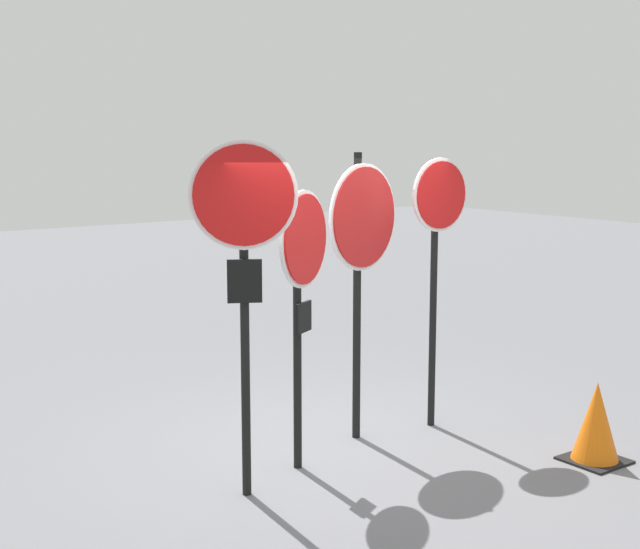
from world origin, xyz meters
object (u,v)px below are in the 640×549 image
at_px(stop_sign_3, 438,230).
at_px(stop_sign_2, 362,238).
at_px(stop_sign_0, 244,238).
at_px(traffic_cone_0, 596,423).
at_px(stop_sign_1, 303,268).

bearing_deg(stop_sign_3, stop_sign_2, 167.57).
bearing_deg(stop_sign_0, traffic_cone_0, 7.07).
bearing_deg(traffic_cone_0, stop_sign_3, 107.34).
bearing_deg(stop_sign_3, traffic_cone_0, -74.93).
height_order(stop_sign_2, stop_sign_3, stop_sign_2).
bearing_deg(stop_sign_2, traffic_cone_0, -67.26).
bearing_deg(traffic_cone_0, stop_sign_0, 158.56).
relative_size(stop_sign_1, stop_sign_3, 0.91).
distance_m(stop_sign_0, stop_sign_1, 0.77).
bearing_deg(traffic_cone_0, stop_sign_1, 147.69).
distance_m(stop_sign_0, stop_sign_2, 1.60).
bearing_deg(stop_sign_2, stop_sign_1, -175.54).
height_order(stop_sign_0, stop_sign_3, stop_sign_0).
relative_size(stop_sign_0, traffic_cone_0, 3.93).
xyz_separation_m(stop_sign_2, traffic_cone_0, (1.22, -1.59, -1.48)).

